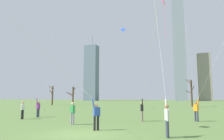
% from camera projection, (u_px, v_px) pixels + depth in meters
% --- Properties ---
extents(ground_plane, '(400.00, 400.00, 0.00)m').
position_uv_depth(ground_plane, '(79.00, 134.00, 11.54)').
color(ground_plane, '#5B7A3D').
extents(kite_flyer_foreground_left_pink, '(2.59, 7.82, 8.32)m').
position_uv_depth(kite_flyer_foreground_left_pink, '(145.00, 91.00, 16.50)').
color(kite_flyer_foreground_left_pink, '#726656').
rests_on(kite_flyer_foreground_left_pink, ground).
extents(kite_flyer_far_back_teal, '(3.07, 10.32, 13.21)m').
position_uv_depth(kite_flyer_far_back_teal, '(34.00, 90.00, 20.43)').
color(kite_flyer_far_back_teal, '#33384C').
rests_on(kite_flyer_far_back_teal, ground).
extents(kite_flyer_midfield_center_orange, '(1.78, 8.22, 15.17)m').
position_uv_depth(kite_flyer_midfield_center_orange, '(161.00, 66.00, 12.52)').
color(kite_flyer_midfield_center_orange, '#33384C').
rests_on(kite_flyer_midfield_center_orange, ground).
extents(kite_flyer_foreground_right_yellow, '(5.99, 4.40, 13.95)m').
position_uv_depth(kite_flyer_foreground_right_yellow, '(209.00, 80.00, 17.15)').
color(kite_flyer_foreground_right_yellow, '#33384C').
rests_on(kite_flyer_foreground_right_yellow, ground).
extents(kite_flyer_midfield_left_red, '(11.32, 11.72, 15.26)m').
position_uv_depth(kite_flyer_midfield_left_red, '(48.00, 68.00, 11.82)').
color(kite_flyer_midfield_left_red, black).
rests_on(kite_flyer_midfield_left_red, ground).
extents(bystander_strolling_midfield, '(0.28, 0.50, 1.62)m').
position_uv_depth(bystander_strolling_midfield, '(23.00, 109.00, 19.73)').
color(bystander_strolling_midfield, black).
rests_on(bystander_strolling_midfield, ground).
extents(bystander_far_off_by_trees, '(0.48, 0.31, 1.62)m').
position_uv_depth(bystander_far_off_by_trees, '(73.00, 112.00, 15.71)').
color(bystander_far_off_by_trees, gray).
rests_on(bystander_far_off_by_trees, ground).
extents(distant_kite_drifting_left_blue, '(5.55, 2.33, 14.91)m').
position_uv_depth(distant_kite_drifting_left_blue, '(126.00, 36.00, 39.31)').
color(distant_kite_drifting_left_blue, blue).
rests_on(distant_kite_drifting_left_blue, ground).
extents(bare_tree_right_of_center, '(1.78, 3.19, 6.21)m').
position_uv_depth(bare_tree_right_of_center, '(191.00, 92.00, 47.84)').
color(bare_tree_right_of_center, '#423326').
rests_on(bare_tree_right_of_center, ground).
extents(bare_tree_rightmost, '(1.90, 2.51, 5.15)m').
position_uv_depth(bare_tree_rightmost, '(52.00, 95.00, 56.94)').
color(bare_tree_rightmost, brown).
rests_on(bare_tree_rightmost, ground).
extents(bare_tree_far_right_edge, '(3.03, 2.61, 4.99)m').
position_uv_depth(bare_tree_far_right_edge, '(73.00, 95.00, 58.94)').
color(bare_tree_far_right_edge, '#4C3828').
rests_on(bare_tree_far_right_edge, ground).
extents(skyline_mid_tower_right, '(7.35, 5.43, 66.40)m').
position_uv_depth(skyline_mid_tower_right, '(179.00, 47.00, 133.23)').
color(skyline_mid_tower_right, gray).
rests_on(skyline_mid_tower_right, ground).
extents(skyline_slender_spire, '(7.63, 8.51, 29.69)m').
position_uv_depth(skyline_slender_spire, '(204.00, 77.00, 135.01)').
color(skyline_slender_spire, gray).
rests_on(skyline_slender_spire, ground).
extents(skyline_wide_slab, '(8.53, 6.97, 44.75)m').
position_uv_depth(skyline_wide_slab, '(91.00, 73.00, 145.86)').
color(skyline_wide_slab, slate).
rests_on(skyline_wide_slab, ground).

